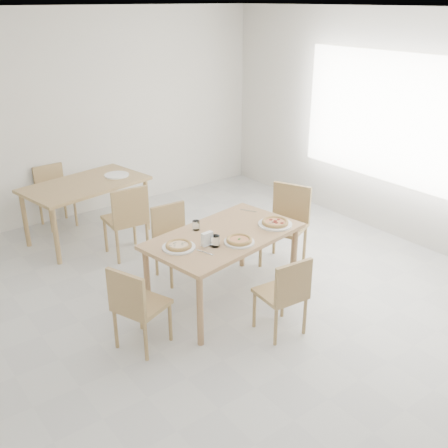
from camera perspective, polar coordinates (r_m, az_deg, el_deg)
room at (r=6.82m, az=19.33°, el=10.41°), size 7.28×7.00×7.00m
main_table at (r=5.18m, az=0.00°, el=-1.92°), size 1.66×1.12×0.75m
chair_south at (r=4.78m, az=6.72°, el=-7.29°), size 0.43×0.43×0.79m
chair_north at (r=5.78m, az=-5.54°, el=-1.35°), size 0.43×0.43×0.82m
chair_west at (r=4.63m, az=-9.60°, el=-8.48°), size 0.52×0.52×0.81m
chair_east at (r=6.09m, az=6.88°, el=0.53°), size 0.60×0.60×0.92m
plate_margherita at (r=4.97m, az=1.66°, el=-1.96°), size 0.29×0.29×0.02m
plate_mushroom at (r=4.88m, az=-4.94°, el=-2.54°), size 0.31×0.31×0.02m
plate_pepperoni at (r=5.37m, az=5.58°, el=-0.02°), size 0.35×0.35×0.02m
pizza_margherita at (r=4.96m, az=1.67°, el=-1.73°), size 0.28×0.28×0.03m
pizza_mushroom at (r=4.87m, az=-4.95°, el=-2.30°), size 0.32×0.32×0.03m
pizza_pepperoni at (r=5.36m, az=5.59°, el=0.21°), size 0.28×0.28×0.03m
tumbler_a at (r=4.87m, az=-0.96°, el=-1.88°), size 0.08×0.08×0.11m
tumbler_b at (r=5.23m, az=-3.06°, el=-0.14°), size 0.07×0.07×0.10m
napkin_holder at (r=4.88m, az=-1.84°, el=-1.70°), size 0.13×0.07×0.14m
fork_a at (r=5.71m, az=2.65°, el=1.45°), size 0.11×0.18×0.01m
fork_b at (r=4.78m, az=-2.10°, el=-3.12°), size 0.07×0.19×0.01m
second_table at (r=6.84m, az=-14.85°, el=3.69°), size 1.62×1.11×0.75m
chair_back_s at (r=6.26m, az=-10.48°, el=0.81°), size 0.48×0.48×0.90m
chair_back_n at (r=7.48m, az=-18.08°, el=3.42°), size 0.42×0.42×0.82m
plate_empty at (r=7.00m, az=-11.60°, el=5.24°), size 0.32×0.32×0.02m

